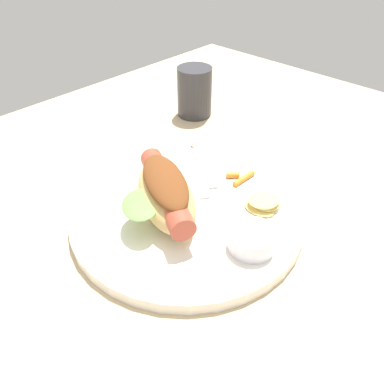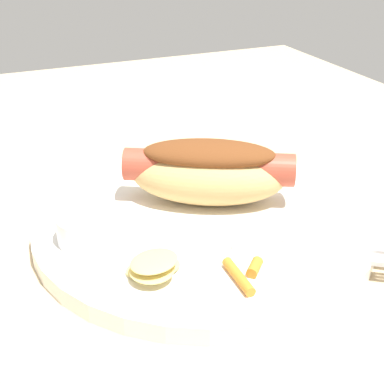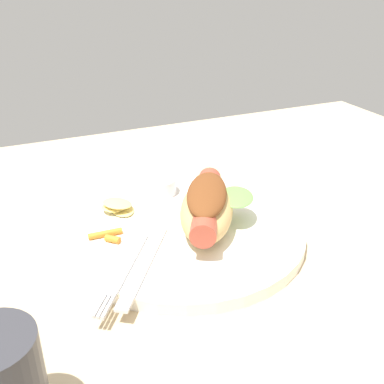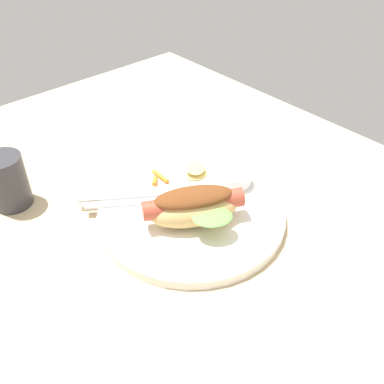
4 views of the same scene
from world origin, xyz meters
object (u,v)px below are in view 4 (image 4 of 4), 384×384
(sauce_ramekin, at_px, (235,178))
(hot_dog, at_px, (195,205))
(chips_pile, at_px, (196,170))
(fork, at_px, (125,196))
(knife, at_px, (133,202))
(plate, at_px, (191,214))
(drinking_cup, at_px, (7,181))
(carrot_garnish, at_px, (159,178))

(sauce_ramekin, bearing_deg, hot_dog, 101.92)
(sauce_ramekin, relative_size, chips_pile, 1.04)
(fork, relative_size, knife, 0.83)
(plate, relative_size, drinking_cup, 3.28)
(fork, relative_size, drinking_cup, 1.42)
(fork, bearing_deg, knife, 125.15)
(fork, distance_m, knife, 0.02)
(chips_pile, relative_size, drinking_cup, 0.58)
(sauce_ramekin, height_order, knife, sauce_ramekin)
(sauce_ramekin, relative_size, drinking_cup, 0.60)
(plate, height_order, drinking_cup, drinking_cup)
(fork, bearing_deg, chips_pile, -157.76)
(sauce_ramekin, bearing_deg, carrot_garnish, 43.30)
(plate, bearing_deg, drinking_cup, 41.21)
(fork, xyz_separation_m, drinking_cup, (0.13, 0.14, 0.03))
(plate, relative_size, fork, 2.31)
(plate, bearing_deg, chips_pile, -46.42)
(sauce_ramekin, height_order, fork, sauce_ramekin)
(plate, bearing_deg, fork, 31.63)
(fork, height_order, carrot_garnish, carrot_garnish)
(fork, bearing_deg, sauce_ramekin, -175.78)
(fork, bearing_deg, hot_dog, 146.72)
(hot_dog, height_order, sauce_ramekin, hot_dog)
(knife, xyz_separation_m, carrot_garnish, (0.02, -0.07, 0.00))
(hot_dog, bearing_deg, chips_pile, -104.00)
(sauce_ramekin, xyz_separation_m, carrot_garnish, (0.10, 0.09, -0.01))
(plate, xyz_separation_m, carrot_garnish, (0.10, -0.01, 0.01))
(plate, height_order, fork, fork)
(knife, bearing_deg, chips_pile, -148.44)
(plate, distance_m, knife, 0.10)
(chips_pile, xyz_separation_m, carrot_garnish, (0.03, 0.06, -0.00))
(plate, distance_m, fork, 0.12)
(hot_dog, relative_size, drinking_cup, 1.69)
(hot_dog, xyz_separation_m, chips_pile, (0.09, -0.08, -0.02))
(hot_dog, xyz_separation_m, knife, (0.10, 0.05, -0.03))
(knife, height_order, chips_pile, chips_pile)
(chips_pile, distance_m, drinking_cup, 0.32)
(drinking_cup, bearing_deg, knife, -137.50)
(plate, relative_size, chips_pile, 5.70)
(plate, relative_size, hot_dog, 1.94)
(plate, distance_m, drinking_cup, 0.31)
(chips_pile, height_order, drinking_cup, drinking_cup)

